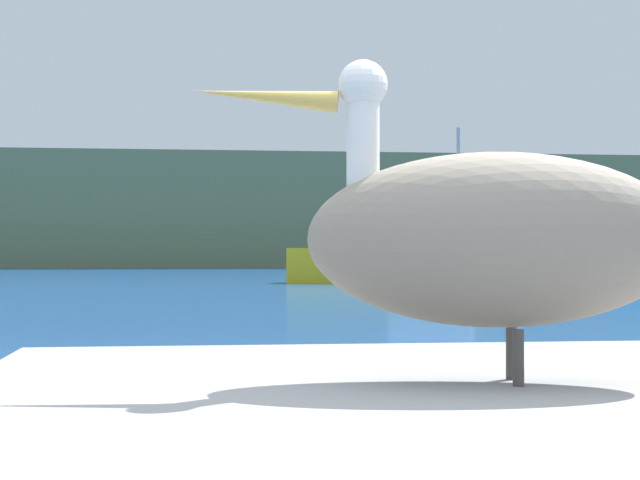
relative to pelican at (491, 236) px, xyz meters
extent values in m
cube|color=#6B7A51|center=(-0.16, 69.45, 2.73)|extent=(140.00, 12.35, 7.56)
ellipsoid|color=gray|center=(0.01, 0.00, -0.01)|extent=(1.08, 0.61, 0.47)
cylinder|color=white|center=(-0.34, 0.06, 0.22)|extent=(0.09, 0.09, 0.31)
sphere|color=white|center=(-0.34, 0.06, 0.41)|extent=(0.14, 0.14, 0.14)
cone|color=gold|center=(-0.61, 0.11, 0.38)|extent=(0.42, 0.13, 0.10)
cylinder|color=#4C4742|center=(0.05, -0.09, -0.32)|extent=(0.03, 0.03, 0.15)
cylinder|color=#4C4742|center=(0.08, 0.06, -0.32)|extent=(0.03, 0.03, 0.15)
cube|color=yellow|center=(5.74, 30.28, -0.47)|extent=(7.08, 3.76, 1.15)
cube|color=silver|center=(6.86, 29.93, 0.94)|extent=(2.96, 2.15, 1.67)
cylinder|color=#B2B2B2|center=(7.70, 29.67, 2.05)|extent=(0.12, 0.12, 3.89)
camera|label=1|loc=(-0.80, -2.70, -0.04)|focal=57.84mm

